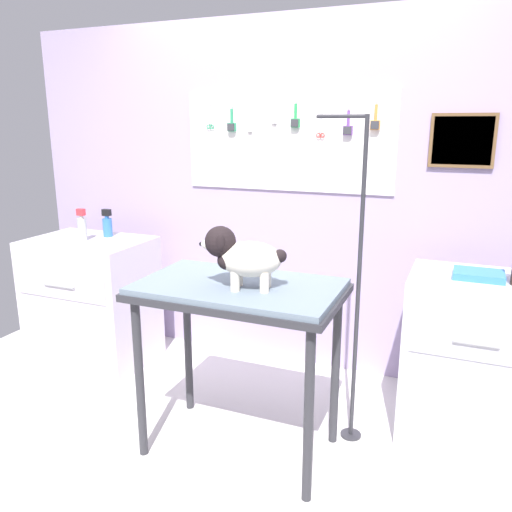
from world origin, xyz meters
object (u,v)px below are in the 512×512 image
at_px(grooming_arm, 356,298).
at_px(spray_bottle_tall, 107,225).
at_px(dog, 242,256).
at_px(counter_left, 92,300).
at_px(cabinet_right, 472,358).
at_px(grooming_table, 239,303).

xyz_separation_m(grooming_arm, spray_bottle_tall, (-1.82, 0.38, 0.17)).
height_order(grooming_arm, spray_bottle_tall, grooming_arm).
xyz_separation_m(dog, counter_left, (-1.43, 0.63, -0.61)).
height_order(cabinet_right, spray_bottle_tall, spray_bottle_tall).
relative_size(grooming_table, grooming_arm, 0.59).
bearing_deg(spray_bottle_tall, grooming_table, -27.97).
relative_size(grooming_table, counter_left, 1.13).
bearing_deg(dog, counter_left, 156.33).
height_order(dog, counter_left, dog).
bearing_deg(dog, spray_bottle_tall, 150.76).
height_order(grooming_table, counter_left, grooming_table).
bearing_deg(counter_left, grooming_table, -22.15).
xyz_separation_m(cabinet_right, spray_bottle_tall, (-2.39, 0.12, 0.51)).
distance_m(counter_left, cabinet_right, 2.46).
distance_m(grooming_table, spray_bottle_tall, 1.49).
relative_size(counter_left, cabinet_right, 0.99).
bearing_deg(dog, grooming_table, 125.12).
height_order(grooming_table, grooming_arm, grooming_arm).
relative_size(cabinet_right, spray_bottle_tall, 4.61).
relative_size(grooming_arm, counter_left, 1.92).
bearing_deg(spray_bottle_tall, dog, -29.24).
xyz_separation_m(grooming_table, counter_left, (-1.38, 0.56, -0.36)).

